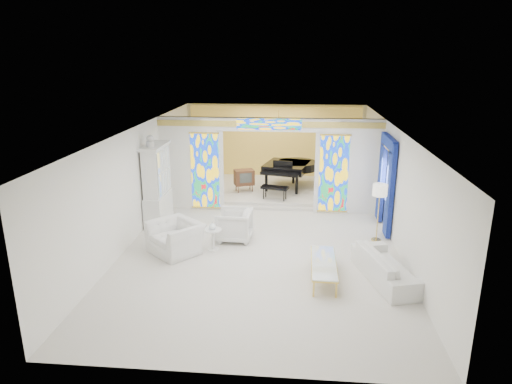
# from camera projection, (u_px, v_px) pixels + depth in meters

# --- Properties ---
(floor) EXTENTS (12.00, 12.00, 0.00)m
(floor) POSITION_uv_depth(u_px,v_px,m) (264.00, 233.00, 12.94)
(floor) COLOR beige
(floor) RESTS_ON ground
(ceiling) EXTENTS (7.00, 12.00, 0.02)m
(ceiling) POSITION_uv_depth(u_px,v_px,m) (265.00, 128.00, 12.07)
(ceiling) COLOR white
(ceiling) RESTS_ON wall_back
(wall_back) EXTENTS (7.00, 0.02, 3.00)m
(wall_back) POSITION_uv_depth(u_px,v_px,m) (275.00, 142.00, 18.22)
(wall_back) COLOR white
(wall_back) RESTS_ON floor
(wall_front) EXTENTS (7.00, 0.02, 3.00)m
(wall_front) POSITION_uv_depth(u_px,v_px,m) (235.00, 290.00, 6.78)
(wall_front) COLOR white
(wall_front) RESTS_ON floor
(wall_left) EXTENTS (0.02, 12.00, 3.00)m
(wall_left) POSITION_uv_depth(u_px,v_px,m) (140.00, 179.00, 12.80)
(wall_left) COLOR white
(wall_left) RESTS_ON floor
(wall_right) EXTENTS (0.02, 12.00, 3.00)m
(wall_right) POSITION_uv_depth(u_px,v_px,m) (395.00, 185.00, 12.20)
(wall_right) COLOR white
(wall_right) RESTS_ON floor
(partition_wall) EXTENTS (7.00, 0.22, 3.00)m
(partition_wall) POSITION_uv_depth(u_px,v_px,m) (269.00, 161.00, 14.36)
(partition_wall) COLOR white
(partition_wall) RESTS_ON floor
(stained_glass_left) EXTENTS (0.90, 0.04, 2.40)m
(stained_glass_left) POSITION_uv_depth(u_px,v_px,m) (205.00, 171.00, 14.54)
(stained_glass_left) COLOR gold
(stained_glass_left) RESTS_ON partition_wall
(stained_glass_right) EXTENTS (0.90, 0.04, 2.40)m
(stained_glass_right) POSITION_uv_depth(u_px,v_px,m) (334.00, 174.00, 14.19)
(stained_glass_right) COLOR gold
(stained_glass_right) RESTS_ON partition_wall
(stained_glass_transom) EXTENTS (2.00, 0.04, 0.34)m
(stained_glass_transom) POSITION_uv_depth(u_px,v_px,m) (269.00, 124.00, 13.92)
(stained_glass_transom) COLOR gold
(stained_glass_transom) RESTS_ON partition_wall
(alcove_platform) EXTENTS (6.80, 3.80, 0.18)m
(alcove_platform) POSITION_uv_depth(u_px,v_px,m) (272.00, 189.00, 16.82)
(alcove_platform) COLOR beige
(alcove_platform) RESTS_ON floor
(gold_curtain_back) EXTENTS (6.70, 0.10, 2.90)m
(gold_curtain_back) POSITION_uv_depth(u_px,v_px,m) (275.00, 143.00, 18.11)
(gold_curtain_back) COLOR gold
(gold_curtain_back) RESTS_ON wall_back
(chandelier) EXTENTS (0.48, 0.48, 0.30)m
(chandelier) POSITION_uv_depth(u_px,v_px,m) (278.00, 123.00, 15.99)
(chandelier) COLOR gold
(chandelier) RESTS_ON ceiling
(blue_drapes) EXTENTS (0.14, 1.85, 2.65)m
(blue_drapes) POSITION_uv_depth(u_px,v_px,m) (386.00, 176.00, 12.85)
(blue_drapes) COLOR navy
(blue_drapes) RESTS_ON wall_right
(china_cabinet) EXTENTS (0.56, 1.46, 2.72)m
(china_cabinet) POSITION_uv_depth(u_px,v_px,m) (157.00, 185.00, 13.44)
(china_cabinet) COLOR white
(china_cabinet) RESTS_ON floor
(armchair_left) EXTENTS (1.64, 1.63, 0.80)m
(armchair_left) POSITION_uv_depth(u_px,v_px,m) (176.00, 237.00, 11.59)
(armchair_left) COLOR white
(armchair_left) RESTS_ON floor
(armchair_right) EXTENTS (0.96, 0.94, 0.84)m
(armchair_right) POSITION_uv_depth(u_px,v_px,m) (234.00, 225.00, 12.37)
(armchair_right) COLOR white
(armchair_right) RESTS_ON floor
(sofa) EXTENTS (1.43, 2.36, 0.65)m
(sofa) POSITION_uv_depth(u_px,v_px,m) (387.00, 266.00, 10.19)
(sofa) COLOR white
(sofa) RESTS_ON floor
(side_table) EXTENTS (0.53, 0.53, 0.57)m
(side_table) POSITION_uv_depth(u_px,v_px,m) (213.00, 236.00, 11.74)
(side_table) COLOR white
(side_table) RESTS_ON floor
(vase) EXTENTS (0.22, 0.22, 0.20)m
(vase) POSITION_uv_depth(u_px,v_px,m) (213.00, 225.00, 11.66)
(vase) COLOR silver
(vase) RESTS_ON side_table
(coffee_table) EXTENTS (0.59, 1.83, 0.41)m
(coffee_table) POSITION_uv_depth(u_px,v_px,m) (324.00, 263.00, 10.23)
(coffee_table) COLOR white
(coffee_table) RESTS_ON floor
(floor_lamp) EXTENTS (0.49, 0.49, 1.59)m
(floor_lamp) POSITION_uv_depth(u_px,v_px,m) (380.00, 193.00, 12.06)
(floor_lamp) COLOR gold
(floor_lamp) RESTS_ON floor
(grand_piano) EXTENTS (2.17, 2.91, 1.12)m
(grand_piano) POSITION_uv_depth(u_px,v_px,m) (291.00, 167.00, 16.60)
(grand_piano) COLOR black
(grand_piano) RESTS_ON alcove_platform
(tv_console) EXTENTS (0.79, 0.67, 0.78)m
(tv_console) POSITION_uv_depth(u_px,v_px,m) (244.00, 177.00, 16.16)
(tv_console) COLOR #56351F
(tv_console) RESTS_ON alcove_platform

